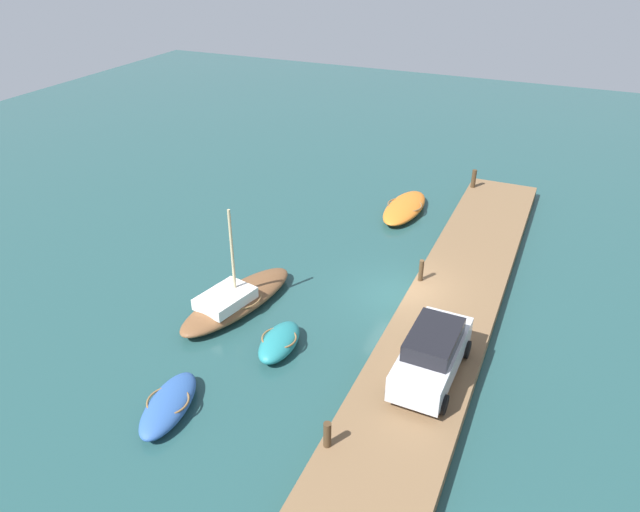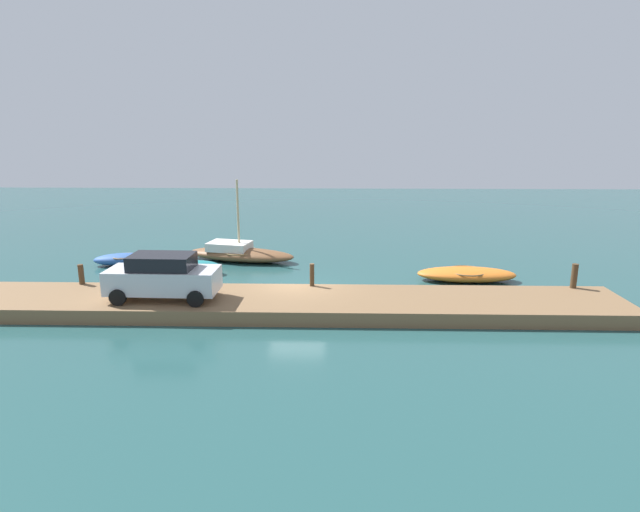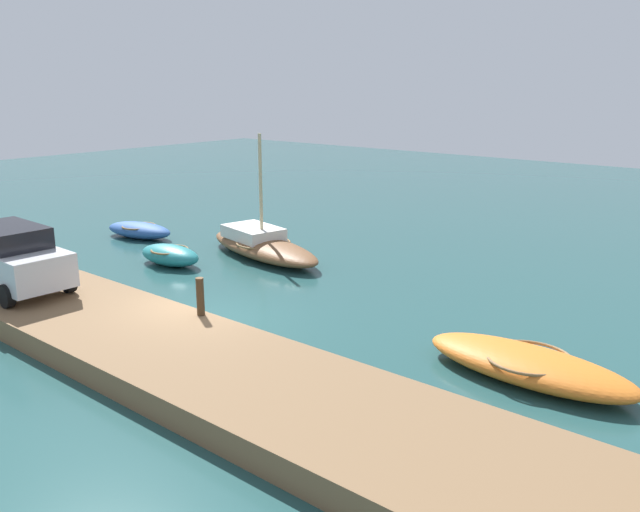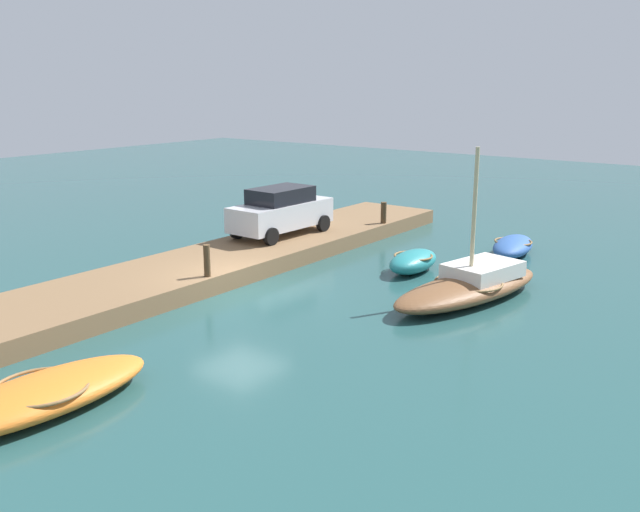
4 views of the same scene
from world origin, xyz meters
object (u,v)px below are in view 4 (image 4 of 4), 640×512
object	(u,v)px
motorboat_orange	(42,395)
mooring_post_west	(384,213)
dinghy_teal	(413,261)
rowboat_blue	(513,246)
parked_car	(281,211)
mooring_post_mid_west	(207,261)
sailboat_brown	(471,285)

from	to	relation	value
motorboat_orange	mooring_post_west	distance (m)	17.68
dinghy_teal	rowboat_blue	bearing A→B (deg)	153.65
motorboat_orange	rowboat_blue	world-z (taller)	motorboat_orange
rowboat_blue	parked_car	distance (m)	8.81
motorboat_orange	mooring_post_mid_west	size ratio (longest dim) A/B	4.88
rowboat_blue	mooring_post_west	bearing A→B (deg)	-97.33
rowboat_blue	mooring_post_mid_west	distance (m)	11.76
rowboat_blue	mooring_post_west	world-z (taller)	mooring_post_west
parked_car	mooring_post_mid_west	bearing A→B (deg)	20.21
mooring_post_mid_west	parked_car	xyz separation A→B (m)	(-5.81, -1.95, 0.45)
sailboat_brown	motorboat_orange	bearing A→B (deg)	-5.18
dinghy_teal	rowboat_blue	distance (m)	4.70
sailboat_brown	rowboat_blue	world-z (taller)	sailboat_brown
motorboat_orange	sailboat_brown	xyz separation A→B (m)	(-11.70, 3.67, 0.11)
mooring_post_west	motorboat_orange	bearing A→B (deg)	9.49
mooring_post_west	parked_car	xyz separation A→B (m)	(4.26, -1.95, 0.50)
motorboat_orange	mooring_post_west	size ratio (longest dim) A/B	5.45
dinghy_teal	sailboat_brown	size ratio (longest dim) A/B	0.41
motorboat_orange	mooring_post_mid_west	distance (m)	7.95
motorboat_orange	rowboat_blue	xyz separation A→B (m)	(-17.74, 2.57, -0.01)
sailboat_brown	parked_car	world-z (taller)	sailboat_brown
dinghy_teal	mooring_post_mid_west	world-z (taller)	mooring_post_mid_west
mooring_post_west	mooring_post_mid_west	bearing A→B (deg)	0.00
mooring_post_west	parked_car	world-z (taller)	parked_car
sailboat_brown	mooring_post_west	xyz separation A→B (m)	(-5.73, -6.58, 0.57)
motorboat_orange	mooring_post_mid_west	xyz separation A→B (m)	(-7.36, -2.91, 0.73)
motorboat_orange	mooring_post_west	world-z (taller)	mooring_post_west
rowboat_blue	mooring_post_mid_west	world-z (taller)	mooring_post_mid_west
sailboat_brown	mooring_post_west	distance (m)	8.75
rowboat_blue	mooring_post_west	xyz separation A→B (m)	(0.31, -5.48, 0.69)
mooring_post_mid_west	mooring_post_west	bearing A→B (deg)	180.00
dinghy_teal	sailboat_brown	xyz separation A→B (m)	(1.70, 2.89, 0.07)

